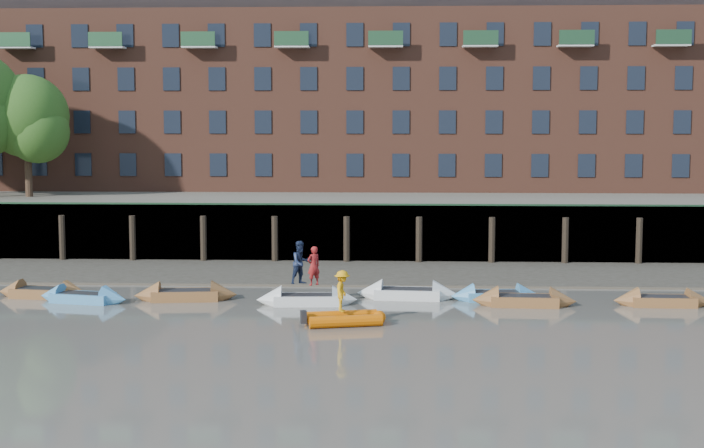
# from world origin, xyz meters

# --- Properties ---
(ground) EXTENTS (220.00, 220.00, 0.00)m
(ground) POSITION_xyz_m (0.00, 0.00, 0.00)
(ground) COLOR #656058
(ground) RESTS_ON ground
(foreshore) EXTENTS (110.00, 8.00, 0.50)m
(foreshore) POSITION_xyz_m (0.00, 18.00, 0.00)
(foreshore) COLOR #3D382F
(foreshore) RESTS_ON ground
(mud_band) EXTENTS (110.00, 1.60, 0.10)m
(mud_band) POSITION_xyz_m (0.00, 14.60, 0.00)
(mud_band) COLOR #4C4336
(mud_band) RESTS_ON ground
(river_wall) EXTENTS (110.00, 1.23, 3.30)m
(river_wall) POSITION_xyz_m (-0.00, 22.38, 1.59)
(river_wall) COLOR #2D2A26
(river_wall) RESTS_ON ground
(bank_terrace) EXTENTS (110.00, 28.00, 3.20)m
(bank_terrace) POSITION_xyz_m (0.00, 36.00, 1.60)
(bank_terrace) COLOR #5E594D
(bank_terrace) RESTS_ON ground
(apartment_terrace) EXTENTS (80.60, 15.56, 20.98)m
(apartment_terrace) POSITION_xyz_m (-0.00, 36.99, 12.82)
(apartment_terrace) COLOR brown
(apartment_terrace) RESTS_ON bank_terrace
(rowboat_0) EXTENTS (4.36, 1.74, 1.23)m
(rowboat_0) POSITION_xyz_m (-14.97, 10.43, 0.22)
(rowboat_0) COLOR brown
(rowboat_0) RESTS_ON ground
(rowboat_1) EXTENTS (4.23, 1.98, 1.18)m
(rowboat_1) POSITION_xyz_m (-12.83, 9.35, 0.21)
(rowboat_1) COLOR #448CBF
(rowboat_1) RESTS_ON ground
(rowboat_2) EXTENTS (4.61, 1.85, 1.30)m
(rowboat_2) POSITION_xyz_m (-8.48, 10.07, 0.23)
(rowboat_2) COLOR brown
(rowboat_2) RESTS_ON ground
(rowboat_3) EXTENTS (4.40, 1.54, 1.26)m
(rowboat_3) POSITION_xyz_m (-3.06, 9.24, 0.22)
(rowboat_3) COLOR silver
(rowboat_3) RESTS_ON ground
(rowboat_4) EXTENTS (4.57, 1.63, 1.30)m
(rowboat_4) POSITION_xyz_m (1.26, 10.86, 0.23)
(rowboat_4) COLOR silver
(rowboat_4) RESTS_ON ground
(rowboat_5) EXTENTS (4.04, 1.52, 1.15)m
(rowboat_5) POSITION_xyz_m (5.12, 10.66, 0.20)
(rowboat_5) COLOR #448CBF
(rowboat_5) RESTS_ON ground
(rowboat_6) EXTENTS (4.45, 1.49, 1.28)m
(rowboat_6) POSITION_xyz_m (6.21, 9.42, 0.23)
(rowboat_6) COLOR brown
(rowboat_6) RESTS_ON ground
(rowboat_7) EXTENTS (4.15, 1.31, 1.20)m
(rowboat_7) POSITION_xyz_m (12.10, 9.69, 0.21)
(rowboat_7) COLOR brown
(rowboat_7) RESTS_ON ground
(rib_tender) EXTENTS (3.17, 2.08, 0.53)m
(rib_tender) POSITION_xyz_m (-1.13, 5.18, 0.23)
(rib_tender) COLOR #CF5602
(rib_tender) RESTS_ON ground
(person_rower_a) EXTENTS (0.73, 0.69, 1.68)m
(person_rower_a) POSITION_xyz_m (-2.76, 9.26, 1.68)
(person_rower_a) COLOR maroon
(person_rower_a) RESTS_ON rowboat_3
(person_rower_b) EXTENTS (1.15, 1.11, 1.87)m
(person_rower_b) POSITION_xyz_m (-3.34, 9.54, 1.78)
(person_rower_b) COLOR #19233F
(person_rower_b) RESTS_ON rowboat_3
(person_rib_crew) EXTENTS (0.67, 1.08, 1.60)m
(person_rib_crew) POSITION_xyz_m (-1.31, 5.24, 1.30)
(person_rib_crew) COLOR orange
(person_rib_crew) RESTS_ON rib_tender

